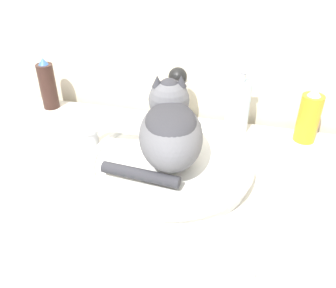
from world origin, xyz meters
name	(u,v)px	position (x,y,z in m)	size (l,w,h in m)	color
vanity_counter	(169,277)	(0.00, 0.32, 0.42)	(1.27, 0.63, 0.83)	beige
sink_basin	(170,164)	(0.00, 0.33, 0.86)	(0.42, 0.42, 0.05)	silver
cat	(169,126)	(-0.01, 0.34, 0.96)	(0.25, 0.29, 0.18)	#56565B
faucet	(93,129)	(-0.23, 0.37, 0.90)	(0.15, 0.06, 0.14)	silver
soap_pump_bottle	(238,107)	(0.14, 0.58, 0.91)	(0.07, 0.07, 0.20)	silver
spray_bottle_trigger	(309,117)	(0.34, 0.58, 0.91)	(0.06, 0.06, 0.16)	orange
lotion_bottle_white	(177,97)	(-0.04, 0.58, 0.92)	(0.06, 0.06, 0.19)	white
hairspray_can_black	(48,85)	(-0.49, 0.58, 0.91)	(0.05, 0.05, 0.18)	#331E19
cream_tube	(211,264)	(0.15, 0.06, 0.84)	(0.17, 0.03, 0.03)	silver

